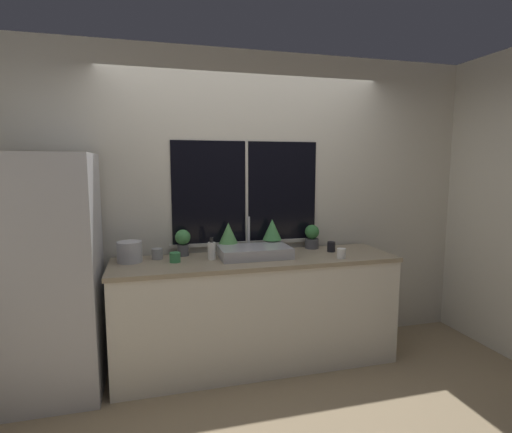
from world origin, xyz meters
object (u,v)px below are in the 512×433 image
Objects in this scene: potted_plant_center_right at (272,233)px; mug_white at (341,253)px; mug_green at (175,257)px; soap_bottle at (212,250)px; kettle at (130,251)px; sink at (255,252)px; potted_plant_far_left at (183,241)px; mug_grey at (157,254)px; refrigerator at (48,277)px; potted_plant_center_left at (228,236)px; potted_plant_far_right at (312,236)px; mug_black at (331,247)px.

mug_white is (0.47, -0.44, -0.12)m from potted_plant_center_right.
soap_bottle is at bearing 2.81° from mug_green.
soap_bottle is 2.20× the size of mug_white.
kettle is at bearing 169.07° from mug_white.
sink is 2.61× the size of potted_plant_far_left.
mug_grey is at bearing -162.40° from potted_plant_far_left.
mug_green is at bearing 3.94° from refrigerator.
potted_plant_center_left reaches higher than mug_green.
potted_plant_center_left is at bearing 24.25° from mug_green.
potted_plant_far_right reaches higher than soap_bottle.
potted_plant_center_right reaches higher than potted_plant_far_right.
kettle is (-0.83, -0.11, -0.07)m from potted_plant_center_left.
potted_plant_center_right reaches higher than potted_plant_far_left.
potted_plant_far_left is at bearing 17.60° from mug_grey.
potted_plant_center_left is 3.14× the size of mug_green.
potted_plant_far_right is 2.64× the size of mug_white.
sink is 3.21× the size of soap_bottle.
potted_plant_far_left is 2.51× the size of mug_grey.
potted_plant_far_left is at bearing 69.15° from mug_green.
mug_grey is (-1.52, 0.11, -0.00)m from mug_black.
refrigerator is 0.60m from kettle.
mug_white is (0.69, -0.23, -0.00)m from sink.
soap_bottle is at bearing 178.92° from sink.
potted_plant_far_right is 0.22m from mug_black.
potted_plant_far_right is 2.45× the size of mug_grey.
potted_plant_far_left reaches higher than mug_green.
kettle is at bearing 16.47° from refrigerator.
potted_plant_center_right is 3.19× the size of mug_grey.
soap_bottle is 0.30m from mug_green.
potted_plant_far_left reaches higher than mug_grey.
potted_plant_far_left is 0.45m from kettle.
soap_bottle is 1.08m from mug_black.
mug_black is 1.00× the size of mug_grey.
potted_plant_far_right is 1.13× the size of kettle.
kettle reaches higher than mug_grey.
potted_plant_far_left is (-0.58, 0.21, 0.08)m from sink.
potted_plant_far_right is at bearing 3.95° from kettle.
mug_black is 1.07× the size of mug_white.
mug_black is at bearing -11.38° from potted_plant_center_left.
sink is 6.88× the size of mug_green.
mug_white is (1.05, -0.24, -0.04)m from soap_bottle.
mug_white is 0.43× the size of kettle.
mug_black is at bearing 1.40° from mug_green.
potted_plant_center_right is 0.62m from soap_bottle.
potted_plant_center_right is 3.35× the size of mug_green.
potted_plant_center_left is at bearing 48.14° from soap_bottle.
soap_bottle is 0.45m from mug_grey.
potted_plant_center_right reaches higher than potted_plant_center_left.
sink reaches higher than soap_bottle.
potted_plant_center_right reaches higher than mug_green.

